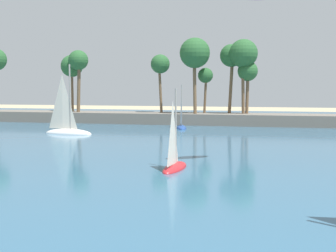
{
  "coord_description": "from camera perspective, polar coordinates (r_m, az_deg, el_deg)",
  "views": [
    {
      "loc": [
        4.97,
        -1.3,
        6.08
      ],
      "look_at": [
        1.8,
        13.04,
        4.75
      ],
      "focal_mm": 47.07,
      "sensor_mm": 36.0,
      "label": 1
    }
  ],
  "objects": [
    {
      "name": "sailboat_toward_headland",
      "position": [
        57.36,
        -12.89,
        -0.13
      ],
      "size": [
        6.67,
        2.62,
        9.43
      ],
      "color": "white",
      "rests_on": "sea"
    },
    {
      "name": "palm_headland",
      "position": [
        69.84,
        6.26,
        3.57
      ],
      "size": [
        93.57,
        7.06,
        13.59
      ],
      "color": "slate",
      "rests_on": "ground"
    },
    {
      "name": "sailboat_far_left",
      "position": [
        32.13,
        0.84,
        -4.6
      ],
      "size": [
        1.69,
        4.44,
        6.3
      ],
      "color": "red",
      "rests_on": "sea"
    },
    {
      "name": "sailboat_mid_bay",
      "position": [
        63.2,
        1.74,
        0.25
      ],
      "size": [
        2.57,
        4.84,
        6.72
      ],
      "color": "#234793",
      "rests_on": "sea"
    },
    {
      "name": "sea",
      "position": [
        60.65,
        7.73,
        -0.6
      ],
      "size": [
        220.0,
        98.36,
        0.06
      ],
      "primitive_type": "cube",
      "color": "#33607F",
      "rests_on": "ground"
    }
  ]
}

